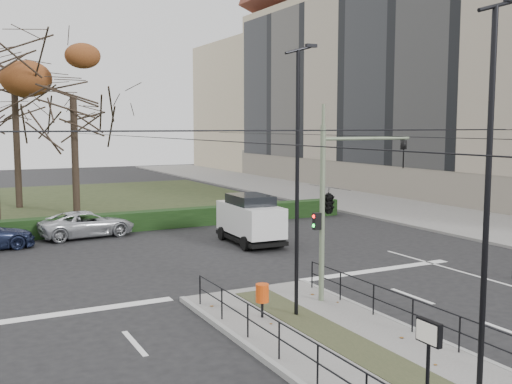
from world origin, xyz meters
The scene contains 16 objects.
ground centered at (0.00, 0.00, 0.00)m, with size 140.00×140.00×0.00m, color black.
median_island centered at (0.00, -2.50, 0.07)m, with size 4.40×15.00×0.14m, color #63615E.
sidewalk_east centered at (18.00, 22.00, 0.07)m, with size 8.00×90.00×0.14m, color #63615E.
hedge centered at (-6.00, 18.60, 0.50)m, with size 38.00×1.00×1.00m, color black.
apartment_block centered at (27.97, 23.97, 10.39)m, with size 13.09×52.10×21.64m.
median_railing centered at (0.00, -2.60, 0.98)m, with size 4.14×13.24×0.92m.
catenary centered at (0.00, 1.62, 3.42)m, with size 20.00×34.00×6.00m.
traffic_light centered at (1.82, 2.61, 3.35)m, with size 3.75×2.13×5.51m.
litter_bin centered at (-0.95, 1.97, 0.84)m, with size 0.38×0.38×0.98m.
info_panel centered at (-1.51, -5.25, 1.81)m, with size 0.12×0.56×2.13m.
streetlamp_median_near centered at (0.10, -4.99, 4.12)m, with size 0.65×0.13×7.82m.
streetlamp_median_far centered at (0.05, 1.72, 4.09)m, with size 0.65×0.13×7.78m.
parked_car_fourth centered at (-2.61, 17.86, 0.66)m, with size 2.20×4.77×1.32m, color #B4B6BC.
white_van centered at (3.98, 12.47, 1.23)m, with size 2.17×4.46×2.36m.
bare_tree_center centered at (-4.54, 30.51, 8.24)m, with size 8.02×8.02×11.66m.
bare_tree_near centered at (-1.72, 25.28, 6.84)m, with size 6.98×6.98×9.67m.
Camera 1 is at (-8.80, -12.80, 5.63)m, focal length 42.00 mm.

